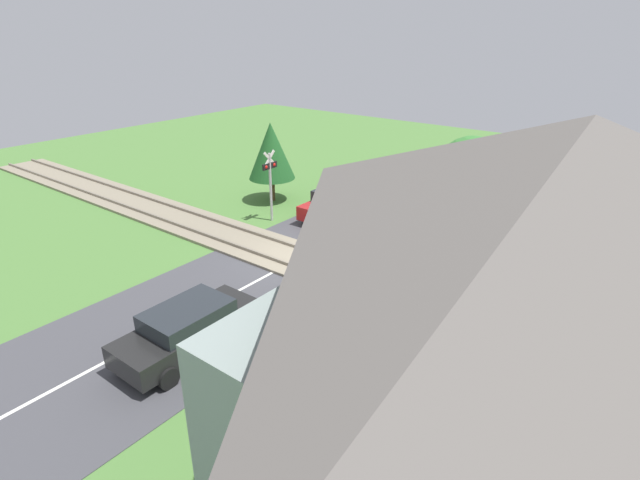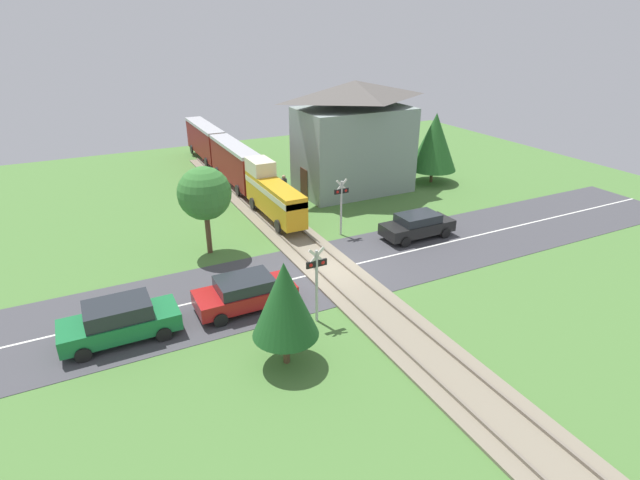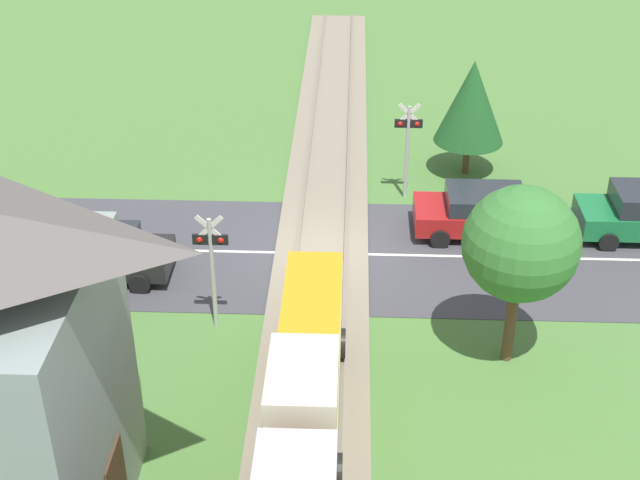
{
  "view_description": "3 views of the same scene",
  "coord_description": "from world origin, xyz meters",
  "px_view_note": "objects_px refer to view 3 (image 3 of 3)",
  "views": [
    {
      "loc": [
        13.56,
        11.65,
        8.66
      ],
      "look_at": [
        0.0,
        1.2,
        1.2
      ],
      "focal_mm": 28.0,
      "sensor_mm": 36.0,
      "label": 1
    },
    {
      "loc": [
        -10.52,
        -19.64,
        11.62
      ],
      "look_at": [
        0.0,
        1.2,
        1.2
      ],
      "focal_mm": 28.0,
      "sensor_mm": 36.0,
      "label": 2
    },
    {
      "loc": [
        -0.85,
        22.78,
        14.06
      ],
      "look_at": [
        0.0,
        1.2,
        1.2
      ],
      "focal_mm": 50.0,
      "sensor_mm": 36.0,
      "label": 3
    }
  ],
  "objects_px": {
    "crossing_signal_east_approach": "(212,257)",
    "car_near_crossing": "(484,211)",
    "car_far_side": "(96,253)",
    "crossing_signal_west_approach": "(408,139)"
  },
  "relations": [
    {
      "from": "car_near_crossing",
      "to": "crossing_signal_west_approach",
      "type": "relative_size",
      "value": 1.27
    },
    {
      "from": "car_near_crossing",
      "to": "crossing_signal_east_approach",
      "type": "height_order",
      "value": "crossing_signal_east_approach"
    },
    {
      "from": "car_far_side",
      "to": "crossing_signal_west_approach",
      "type": "height_order",
      "value": "crossing_signal_west_approach"
    },
    {
      "from": "car_far_side",
      "to": "crossing_signal_west_approach",
      "type": "distance_m",
      "value": 10.52
    },
    {
      "from": "car_far_side",
      "to": "crossing_signal_east_approach",
      "type": "height_order",
      "value": "crossing_signal_east_approach"
    },
    {
      "from": "car_near_crossing",
      "to": "crossing_signal_west_approach",
      "type": "height_order",
      "value": "crossing_signal_west_approach"
    },
    {
      "from": "crossing_signal_west_approach",
      "to": "crossing_signal_east_approach",
      "type": "relative_size",
      "value": 1.0
    },
    {
      "from": "car_far_side",
      "to": "crossing_signal_west_approach",
      "type": "xyz_separation_m",
      "value": [
        -9.04,
        -5.19,
        1.39
      ]
    },
    {
      "from": "car_near_crossing",
      "to": "crossing_signal_east_approach",
      "type": "distance_m",
      "value": 9.32
    },
    {
      "from": "crossing_signal_east_approach",
      "to": "car_near_crossing",
      "type": "bearing_deg",
      "value": -145.72
    }
  ]
}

